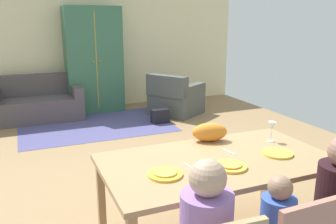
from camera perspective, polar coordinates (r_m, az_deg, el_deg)
ground_plane at (r=4.92m, az=-3.40°, el=-7.31°), size 6.46×6.40×0.02m
back_wall at (r=7.73m, az=-11.75°, el=10.80°), size 6.46×0.10×2.70m
dining_table at (r=2.87m, az=8.05°, el=-8.78°), size 1.83×1.01×0.76m
plate_near_man at (r=2.53m, az=-0.47°, el=-10.05°), size 0.25×0.25×0.02m
pizza_near_man at (r=2.53m, az=-0.47°, el=-9.74°), size 0.17×0.17×0.01m
plate_near_child at (r=2.70m, az=10.06°, el=-8.67°), size 0.25×0.25×0.02m
pizza_near_child at (r=2.70m, az=10.08°, el=-8.37°), size 0.17×0.17×0.01m
plate_near_woman at (r=3.04m, az=17.30°, el=-6.40°), size 0.25×0.25×0.02m
wine_glass at (r=3.30m, az=16.45°, el=-2.41°), size 0.07×0.07×0.19m
fork at (r=2.68m, az=3.53°, el=-8.78°), size 0.03×0.15×0.01m
knife at (r=3.00m, az=9.84°, el=-6.33°), size 0.04×0.17×0.01m
person_woman at (r=2.77m, az=24.90°, el=-15.17°), size 0.30×0.41×1.11m
cat at (r=3.22m, az=6.77°, el=-3.25°), size 0.35×0.24×0.17m
area_rug at (r=6.45m, az=-11.63°, el=-2.11°), size 2.60×1.80×0.01m
couch at (r=7.10m, az=-20.36°, el=1.33°), size 1.61×0.86×0.82m
armchair at (r=7.00m, az=1.14°, el=2.18°), size 1.18×1.18×0.82m
armoire at (r=7.35m, az=-11.95°, el=8.25°), size 1.10×0.59×2.10m
handbag at (r=6.43m, az=-1.28°, el=-0.67°), size 0.32×0.16×0.26m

